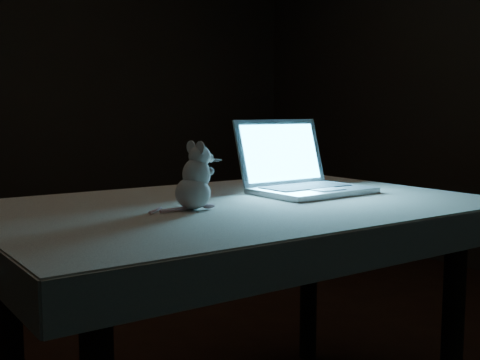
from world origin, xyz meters
TOP-DOWN VIEW (x-y plane):
  - back_wall at (0.00, 2.50)m, footprint 4.50×0.04m
  - table at (-0.18, -0.40)m, footprint 1.39×0.90m
  - tablecloth at (-0.16, -0.38)m, footprint 1.69×1.32m
  - laptop at (0.13, -0.38)m, footprint 0.38×0.34m
  - plush_mouse at (-0.37, -0.44)m, footprint 0.16×0.16m

SIDE VIEW (x-z plane):
  - table at x=-0.18m, z-range 0.00..0.74m
  - tablecloth at x=-0.16m, z-range 0.65..0.75m
  - plush_mouse at x=-0.37m, z-range 0.75..0.94m
  - laptop at x=0.13m, z-range 0.75..1.01m
  - back_wall at x=0.00m, z-range 0.00..2.60m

